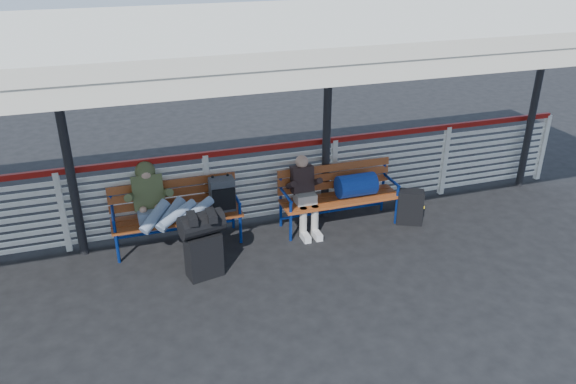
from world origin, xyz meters
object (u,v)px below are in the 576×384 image
object	(u,v)px
bench_left	(192,203)
suitcase_side	(410,207)
companion_person	(305,194)
luggage_stack	(203,242)
bench_right	(347,188)
traveler_man	(167,208)

from	to	relation	value
bench_left	suitcase_side	xyz separation A→B (m)	(3.22, -0.49, -0.34)
bench_left	companion_person	xyz separation A→B (m)	(1.62, -0.20, -0.01)
luggage_stack	companion_person	xyz separation A→B (m)	(1.65, 0.75, 0.10)
bench_right	companion_person	bearing A→B (deg)	-179.42
luggage_stack	suitcase_side	world-z (taller)	luggage_stack
bench_right	suitcase_side	bearing A→B (deg)	-18.25
luggage_stack	companion_person	world-z (taller)	companion_person
bench_left	luggage_stack	bearing A→B (deg)	-91.57
traveler_man	suitcase_side	size ratio (longest dim) A/B	2.80
luggage_stack	traveler_man	size ratio (longest dim) A/B	0.61
traveler_man	bench_right	bearing A→B (deg)	2.91
bench_right	suitcase_side	distance (m)	1.03
companion_person	luggage_stack	bearing A→B (deg)	-155.57
bench_right	suitcase_side	xyz separation A→B (m)	(0.92, -0.30, -0.33)
suitcase_side	luggage_stack	bearing A→B (deg)	-147.25
bench_right	luggage_stack	bearing A→B (deg)	-161.99
luggage_stack	bench_left	xyz separation A→B (m)	(0.03, 0.94, 0.11)
luggage_stack	bench_left	size ratio (longest dim) A/B	0.51
companion_person	suitcase_side	world-z (taller)	companion_person
bench_left	suitcase_side	world-z (taller)	bench_left
traveler_man	companion_person	size ratio (longest dim) A/B	1.32
luggage_stack	companion_person	size ratio (longest dim) A/B	0.80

